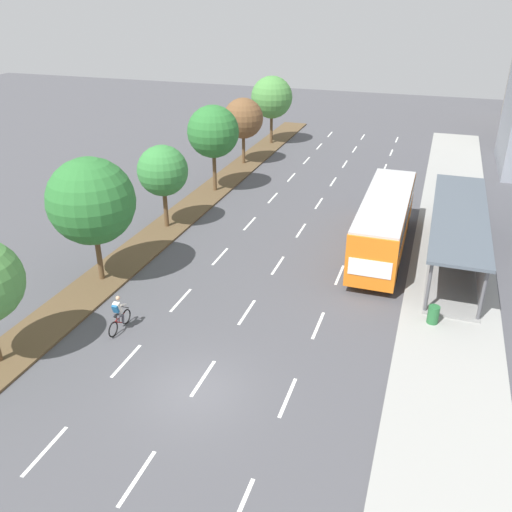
{
  "coord_description": "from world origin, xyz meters",
  "views": [
    {
      "loc": [
        7.5,
        -14.67,
        13.9
      ],
      "look_at": [
        -0.76,
        9.62,
        1.2
      ],
      "focal_mm": 37.86,
      "sensor_mm": 36.0,
      "label": 1
    }
  ],
  "objects_px": {
    "median_tree_fifth": "(243,118)",
    "median_tree_farthest": "(272,97)",
    "bus": "(384,219)",
    "median_tree_third": "(163,171)",
    "median_tree_fourth": "(213,132)",
    "bus_shelter": "(463,232)",
    "cyclist": "(119,315)",
    "median_tree_second": "(91,201)",
    "trash_bin": "(433,315)"
  },
  "relations": [
    {
      "from": "bus_shelter",
      "to": "median_tree_farthest",
      "type": "bearing_deg",
      "value": 129.44
    },
    {
      "from": "bus_shelter",
      "to": "median_tree_fourth",
      "type": "distance_m",
      "value": 19.07
    },
    {
      "from": "median_tree_fourth",
      "to": "median_tree_fifth",
      "type": "distance_m",
      "value": 7.52
    },
    {
      "from": "median_tree_second",
      "to": "trash_bin",
      "type": "height_order",
      "value": "median_tree_second"
    },
    {
      "from": "median_tree_second",
      "to": "trash_bin",
      "type": "distance_m",
      "value": 17.3
    },
    {
      "from": "median_tree_fourth",
      "to": "bus",
      "type": "bearing_deg",
      "value": -26.42
    },
    {
      "from": "bus",
      "to": "median_tree_fifth",
      "type": "distance_m",
      "value": 19.81
    },
    {
      "from": "median_tree_fifth",
      "to": "cyclist",
      "type": "bearing_deg",
      "value": -82.29
    },
    {
      "from": "median_tree_fourth",
      "to": "cyclist",
      "type": "bearing_deg",
      "value": -80.43
    },
    {
      "from": "cyclist",
      "to": "median_tree_third",
      "type": "bearing_deg",
      "value": 106.91
    },
    {
      "from": "median_tree_fifth",
      "to": "median_tree_second",
      "type": "bearing_deg",
      "value": -89.64
    },
    {
      "from": "cyclist",
      "to": "median_tree_fourth",
      "type": "distance_m",
      "value": 19.39
    },
    {
      "from": "median_tree_fourth",
      "to": "trash_bin",
      "type": "height_order",
      "value": "median_tree_fourth"
    },
    {
      "from": "median_tree_farthest",
      "to": "trash_bin",
      "type": "bearing_deg",
      "value": -59.8
    },
    {
      "from": "median_tree_third",
      "to": "median_tree_fourth",
      "type": "xyz_separation_m",
      "value": [
        0.26,
        7.49,
        0.77
      ]
    },
    {
      "from": "median_tree_third",
      "to": "median_tree_farthest",
      "type": "bearing_deg",
      "value": 89.8
    },
    {
      "from": "bus_shelter",
      "to": "bus",
      "type": "distance_m",
      "value": 4.29
    },
    {
      "from": "bus",
      "to": "median_tree_fourth",
      "type": "xyz_separation_m",
      "value": [
        -13.36,
        6.64,
        2.52
      ]
    },
    {
      "from": "median_tree_second",
      "to": "median_tree_third",
      "type": "xyz_separation_m",
      "value": [
        -0.01,
        7.49,
        -0.65
      ]
    },
    {
      "from": "median_tree_fourth",
      "to": "median_tree_farthest",
      "type": "bearing_deg",
      "value": 90.7
    },
    {
      "from": "bus",
      "to": "median_tree_farthest",
      "type": "relative_size",
      "value": 1.75
    },
    {
      "from": "cyclist",
      "to": "trash_bin",
      "type": "relative_size",
      "value": 2.14
    },
    {
      "from": "median_tree_second",
      "to": "median_tree_fourth",
      "type": "xyz_separation_m",
      "value": [
        0.25,
        14.97,
        0.12
      ]
    },
    {
      "from": "median_tree_fifth",
      "to": "trash_bin",
      "type": "height_order",
      "value": "median_tree_fifth"
    },
    {
      "from": "bus",
      "to": "cyclist",
      "type": "bearing_deg",
      "value": -130.12
    },
    {
      "from": "median_tree_fourth",
      "to": "median_tree_fifth",
      "type": "relative_size",
      "value": 1.14
    },
    {
      "from": "bus_shelter",
      "to": "median_tree_fourth",
      "type": "xyz_separation_m",
      "value": [
        -17.64,
        6.7,
        2.72
      ]
    },
    {
      "from": "bus_shelter",
      "to": "median_tree_third",
      "type": "relative_size",
      "value": 2.53
    },
    {
      "from": "bus",
      "to": "median_tree_fourth",
      "type": "relative_size",
      "value": 1.77
    },
    {
      "from": "median_tree_farthest",
      "to": "median_tree_second",
      "type": "bearing_deg",
      "value": -90.13
    },
    {
      "from": "median_tree_second",
      "to": "median_tree_fifth",
      "type": "height_order",
      "value": "median_tree_second"
    },
    {
      "from": "median_tree_fifth",
      "to": "median_tree_farthest",
      "type": "distance_m",
      "value": 7.51
    },
    {
      "from": "median_tree_second",
      "to": "bus_shelter",
      "type": "bearing_deg",
      "value": 24.82
    },
    {
      "from": "median_tree_farthest",
      "to": "trash_bin",
      "type": "height_order",
      "value": "median_tree_farthest"
    },
    {
      "from": "median_tree_second",
      "to": "median_tree_fourth",
      "type": "bearing_deg",
      "value": 89.04
    },
    {
      "from": "median_tree_second",
      "to": "trash_bin",
      "type": "relative_size",
      "value": 7.71
    },
    {
      "from": "bus_shelter",
      "to": "median_tree_third",
      "type": "bearing_deg",
      "value": -177.48
    },
    {
      "from": "median_tree_fourth",
      "to": "median_tree_fifth",
      "type": "height_order",
      "value": "median_tree_fourth"
    },
    {
      "from": "bus_shelter",
      "to": "trash_bin",
      "type": "bearing_deg",
      "value": -98.65
    },
    {
      "from": "median_tree_fifth",
      "to": "median_tree_farthest",
      "type": "relative_size",
      "value": 0.87
    },
    {
      "from": "bus",
      "to": "trash_bin",
      "type": "bearing_deg",
      "value": -65.92
    },
    {
      "from": "trash_bin",
      "to": "median_tree_fourth",
      "type": "bearing_deg",
      "value": 140.2
    },
    {
      "from": "bus_shelter",
      "to": "trash_bin",
      "type": "relative_size",
      "value": 15.78
    },
    {
      "from": "bus",
      "to": "median_tree_second",
      "type": "xyz_separation_m",
      "value": [
        -13.61,
        -8.33,
        2.4
      ]
    },
    {
      "from": "bus",
      "to": "median_tree_fifth",
      "type": "bearing_deg",
      "value": 134.24
    },
    {
      "from": "bus_shelter",
      "to": "median_tree_second",
      "type": "distance_m",
      "value": 19.89
    },
    {
      "from": "cyclist",
      "to": "median_tree_fifth",
      "type": "height_order",
      "value": "median_tree_fifth"
    },
    {
      "from": "median_tree_second",
      "to": "trash_bin",
      "type": "xyz_separation_m",
      "value": [
        16.81,
        1.17,
        -3.89
      ]
    },
    {
      "from": "bus_shelter",
      "to": "median_tree_third",
      "type": "height_order",
      "value": "median_tree_third"
    },
    {
      "from": "median_tree_farthest",
      "to": "bus",
      "type": "bearing_deg",
      "value": -57.93
    }
  ]
}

